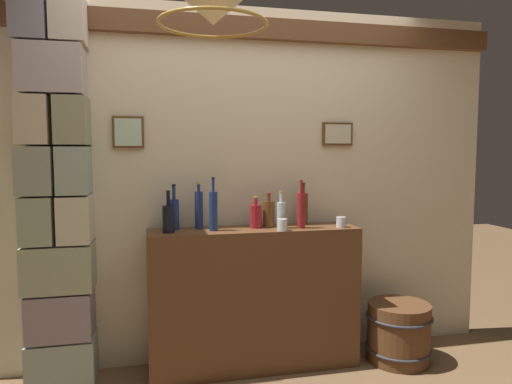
{
  "coord_description": "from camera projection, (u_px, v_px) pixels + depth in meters",
  "views": [
    {
      "loc": [
        -0.68,
        -2.17,
        1.48
      ],
      "look_at": [
        0.0,
        0.81,
        1.21
      ],
      "focal_mm": 32.99,
      "sensor_mm": 36.0,
      "label": 1
    }
  ],
  "objects": [
    {
      "name": "pendant_lamp",
      "position": [
        213.0,
        2.0,
        2.13
      ],
      "size": [
        0.51,
        0.51,
        0.66
      ],
      "color": "beige"
    },
    {
      "name": "liquor_bottle_brandy",
      "position": [
        168.0,
        218.0,
        2.98
      ],
      "size": [
        0.08,
        0.08,
        0.27
      ],
      "color": "black",
      "rests_on": "bar_shelf_unit"
    },
    {
      "name": "liquor_bottle_port",
      "position": [
        269.0,
        214.0,
        3.2
      ],
      "size": [
        0.08,
        0.08,
        0.23
      ],
      "color": "brown",
      "rests_on": "bar_shelf_unit"
    },
    {
      "name": "glass_tumbler_highball",
      "position": [
        341.0,
        222.0,
        3.19
      ],
      "size": [
        0.07,
        0.07,
        0.07
      ],
      "color": "silver",
      "rests_on": "bar_shelf_unit"
    },
    {
      "name": "liquor_bottle_tequila",
      "position": [
        213.0,
        210.0,
        3.05
      ],
      "size": [
        0.06,
        0.06,
        0.35
      ],
      "color": "navy",
      "rests_on": "bar_shelf_unit"
    },
    {
      "name": "liquor_bottle_rum",
      "position": [
        301.0,
        209.0,
        3.15
      ],
      "size": [
        0.06,
        0.06,
        0.33
      ],
      "color": "maroon",
      "rests_on": "bar_shelf_unit"
    },
    {
      "name": "wooden_barrel",
      "position": [
        399.0,
        332.0,
        3.3
      ],
      "size": [
        0.46,
        0.46,
        0.41
      ],
      "color": "brown",
      "rests_on": "ground"
    },
    {
      "name": "bar_shelf_unit",
      "position": [
        254.0,
        299.0,
        3.18
      ],
      "size": [
        1.41,
        0.33,
        0.96
      ],
      "primitive_type": "cube",
      "color": "brown",
      "rests_on": "ground"
    },
    {
      "name": "liquor_bottle_whiskey",
      "position": [
        199.0,
        209.0,
        3.13
      ],
      "size": [
        0.05,
        0.05,
        0.31
      ],
      "color": "navy",
      "rests_on": "bar_shelf_unit"
    },
    {
      "name": "glass_tumbler_rocks",
      "position": [
        282.0,
        225.0,
        3.06
      ],
      "size": [
        0.07,
        0.07,
        0.08
      ],
      "color": "silver",
      "rests_on": "bar_shelf_unit"
    },
    {
      "name": "stone_pillar",
      "position": [
        58.0,
        197.0,
        2.93
      ],
      "size": [
        0.41,
        0.35,
        2.4
      ],
      "color": "#92A697",
      "rests_on": "ground"
    },
    {
      "name": "liquor_bottle_sherry",
      "position": [
        303.0,
        208.0,
        3.32
      ],
      "size": [
        0.06,
        0.06,
        0.29
      ],
      "color": "brown",
      "rests_on": "bar_shelf_unit"
    },
    {
      "name": "liquor_bottle_vodka",
      "position": [
        256.0,
        216.0,
        3.16
      ],
      "size": [
        0.08,
        0.08,
        0.21
      ],
      "color": "maroon",
      "rests_on": "bar_shelf_unit"
    },
    {
      "name": "liquor_bottle_scotch",
      "position": [
        281.0,
        214.0,
        3.15
      ],
      "size": [
        0.06,
        0.06,
        0.25
      ],
      "color": "silver",
      "rests_on": "bar_shelf_unit"
    },
    {
      "name": "liquor_bottle_vermouth",
      "position": [
        174.0,
        213.0,
        3.1
      ],
      "size": [
        0.07,
        0.07,
        0.3
      ],
      "color": "navy",
      "rests_on": "bar_shelf_unit"
    },
    {
      "name": "panelled_rear_partition",
      "position": [
        247.0,
        175.0,
        3.34
      ],
      "size": [
        3.68,
        0.15,
        2.46
      ],
      "color": "beige",
      "rests_on": "ground"
    }
  ]
}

